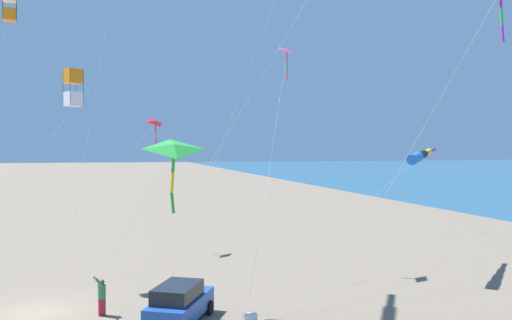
% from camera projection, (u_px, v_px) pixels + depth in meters
% --- Properties ---
extents(ground_plane, '(600.00, 600.00, 0.00)m').
position_uv_depth(ground_plane, '(39.00, 312.00, 24.60)').
color(ground_plane, '#756654').
extents(parked_car, '(3.62, 4.67, 1.85)m').
position_uv_depth(parked_car, '(180.00, 303.00, 22.94)').
color(parked_car, '#1E479E').
rests_on(parked_car, ground_plane).
extents(cooler_box, '(0.62, 0.42, 0.42)m').
position_uv_depth(cooler_box, '(250.00, 319.00, 23.03)').
color(cooler_box, white).
rests_on(cooler_box, ground_plane).
extents(person_adult_flyer, '(0.66, 0.57, 1.90)m').
position_uv_depth(person_adult_flyer, '(102.00, 294.00, 24.08)').
color(person_adult_flyer, '#B72833').
rests_on(person_adult_flyer, ground_plane).
extents(kite_box_checkered_midright, '(4.19, 7.57, 17.44)m').
position_uv_depth(kite_box_checkered_midright, '(10.00, 5.00, 30.13)').
color(kite_box_checkered_midright, white).
rests_on(kite_box_checkered_midright, ground_plane).
extents(kite_delta_white_trailing, '(6.42, 11.90, 14.70)m').
position_uv_depth(kite_delta_white_trailing, '(287.00, 52.00, 33.19)').
color(kite_delta_white_trailing, '#EF4C93').
rests_on(kite_delta_white_trailing, ground_plane).
extents(kite_windsock_red_high_left, '(16.60, 9.22, 8.07)m').
position_uv_depth(kite_windsock_red_high_left, '(421.00, 156.00, 32.17)').
color(kite_windsock_red_high_left, blue).
rests_on(kite_windsock_red_high_left, ground_plane).
extents(kite_box_long_streamer_left, '(6.55, 4.68, 12.24)m').
position_uv_depth(kite_box_long_streamer_left, '(73.00, 88.00, 27.45)').
color(kite_box_long_streamer_left, orange).
rests_on(kite_box_long_streamer_left, ground_plane).
extents(kite_delta_green_low_center, '(5.34, 4.46, 8.48)m').
position_uv_depth(kite_delta_green_low_center, '(174.00, 150.00, 24.07)').
color(kite_delta_green_low_center, green).
rests_on(kite_delta_green_low_center, ground_plane).
extents(kite_delta_yellow_midlevel, '(9.32, 12.91, 10.37)m').
position_uv_depth(kite_delta_yellow_midlevel, '(155.00, 123.00, 39.36)').
color(kite_delta_yellow_midlevel, red).
rests_on(kite_delta_yellow_midlevel, ground_plane).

